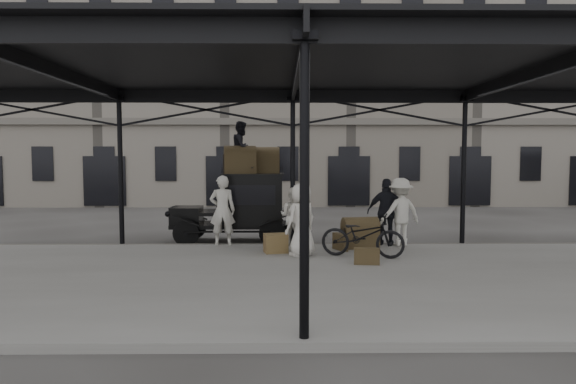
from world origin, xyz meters
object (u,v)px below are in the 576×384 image
Objects in this scene: taxi at (243,204)px; steamer_trunk_roof_near at (240,162)px; porter_left at (222,210)px; porter_official at (387,212)px; steamer_trunk_platform at (360,235)px; bicycle at (363,235)px.

steamer_trunk_roof_near is at bearing -108.07° from taxi.
steamer_trunk_roof_near reaches higher than porter_left.
steamer_trunk_platform is (-0.83, -0.41, -0.60)m from porter_official.
taxi reaches higher than porter_left.
porter_left is 3.99m from steamer_trunk_platform.
steamer_trunk_roof_near is (0.42, 1.09, 1.38)m from porter_left.
taxi is at bearing 142.24° from steamer_trunk_platform.
porter_left is 4.21m from bicycle.
porter_left is at bearing 13.99° from porter_official.
porter_official is at bearing -18.24° from taxi.
bicycle is at bearing -105.76° from steamer_trunk_platform.
bicycle is at bearing 75.57° from porter_official.
porter_left reaches higher than bicycle.
bicycle is at bearing 150.95° from porter_left.
taxi is 1.36m from steamer_trunk_roof_near.
taxi reaches higher than steamer_trunk_platform.
steamer_trunk_roof_near is at bearing 66.39° from bicycle.
taxi is at bearing -114.07° from porter_left.
steamer_trunk_roof_near is at bearing -0.25° from porter_official.
steamer_trunk_roof_near reaches higher than porter_official.
taxi is 3.76× the size of steamer_trunk_roof_near.
steamer_trunk_platform is at bearing -32.15° from steamer_trunk_roof_near.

